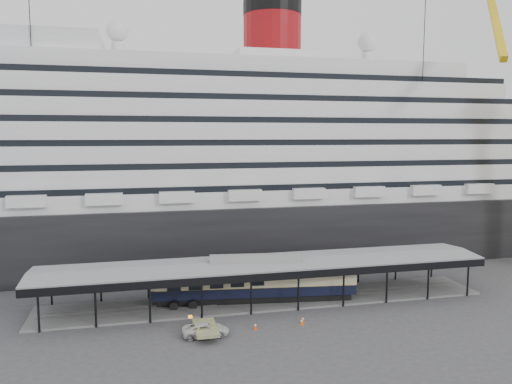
# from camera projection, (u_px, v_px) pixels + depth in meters

# --- Properties ---
(ground) EXTENTS (200.00, 200.00, 0.00)m
(ground) POSITION_uv_depth(u_px,v_px,m) (277.00, 315.00, 58.09)
(ground) COLOR #39393C
(ground) RESTS_ON ground
(cruise_ship) EXTENTS (130.00, 30.00, 43.90)m
(cruise_ship) POSITION_uv_depth(u_px,v_px,m) (228.00, 150.00, 86.96)
(cruise_ship) COLOR black
(cruise_ship) RESTS_ON ground
(platform_canopy) EXTENTS (56.00, 9.18, 5.30)m
(platform_canopy) POSITION_uv_depth(u_px,v_px,m) (266.00, 283.00, 62.66)
(platform_canopy) COLOR slate
(platform_canopy) RESTS_ON ground
(port_truck) EXTENTS (4.91, 2.32, 1.35)m
(port_truck) POSITION_uv_depth(u_px,v_px,m) (206.00, 330.00, 51.95)
(port_truck) COLOR silver
(port_truck) RESTS_ON ground
(pullman_carriage) EXTENTS (25.46, 6.42, 24.79)m
(pullman_carriage) POSITION_uv_depth(u_px,v_px,m) (255.00, 279.00, 62.24)
(pullman_carriage) COLOR black
(pullman_carriage) RESTS_ON ground
(traffic_cone_left) EXTENTS (0.53, 0.53, 0.77)m
(traffic_cone_left) POSITION_uv_depth(u_px,v_px,m) (255.00, 326.00, 53.72)
(traffic_cone_left) COLOR #EE450D
(traffic_cone_left) RESTS_ON ground
(traffic_cone_mid) EXTENTS (0.47, 0.47, 0.75)m
(traffic_cone_mid) POSITION_uv_depth(u_px,v_px,m) (303.00, 319.00, 55.65)
(traffic_cone_mid) COLOR #E64E0C
(traffic_cone_mid) RESTS_ON ground
(traffic_cone_right) EXTENTS (0.51, 0.51, 0.76)m
(traffic_cone_right) POSITION_uv_depth(u_px,v_px,m) (302.00, 322.00, 54.97)
(traffic_cone_right) COLOR #EF5F0D
(traffic_cone_right) RESTS_ON ground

